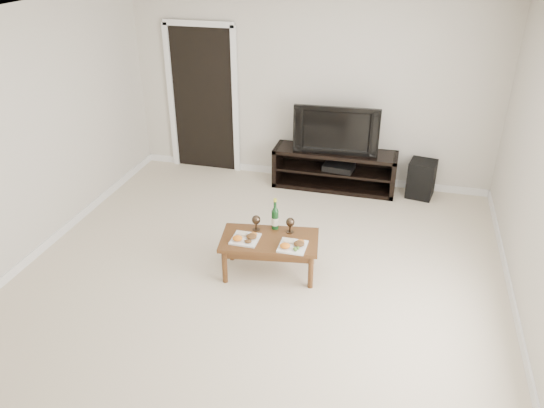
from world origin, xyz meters
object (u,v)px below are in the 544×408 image
at_px(media_console, 334,169).
at_px(subwoofer, 421,179).
at_px(coffee_table, 270,256).
at_px(television, 337,128).

relative_size(media_console, subwoofer, 3.32).
bearing_deg(coffee_table, television, 81.34).
xyz_separation_m(television, subwoofer, (1.17, 0.04, -0.62)).
height_order(subwoofer, coffee_table, subwoofer).
bearing_deg(media_console, television, 0.00).
xyz_separation_m(subwoofer, coffee_table, (-1.50, -2.25, -0.04)).
xyz_separation_m(media_console, television, (0.00, 0.00, 0.60)).
height_order(media_console, coffee_table, media_console).
distance_m(media_console, coffee_table, 2.23).
height_order(media_console, subwoofer, media_console).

